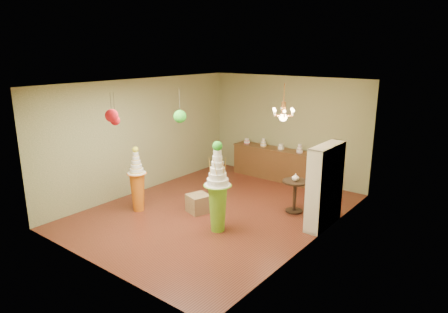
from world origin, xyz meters
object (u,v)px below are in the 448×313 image
Objects in this scene: pedestal_green at (218,196)px; pedestal_orange at (138,186)px; round_table at (295,192)px; sideboard at (280,164)px.

pedestal_green is 2.20m from pedestal_orange.
round_table is at bearing 36.74° from pedestal_orange.
sideboard is 3.96× the size of round_table.
round_table is at bearing -51.78° from sideboard.
pedestal_green is at bearing -112.45° from round_table.
round_table is at bearing 67.55° from pedestal_green.
pedestal_orange is (-2.17, -0.31, -0.17)m from pedestal_green.
pedestal_orange reaches higher than sideboard.
pedestal_orange is 4.35m from sideboard.
round_table is (1.48, -1.89, 0.02)m from sideboard.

